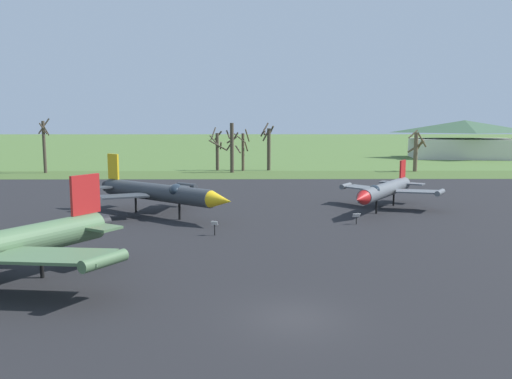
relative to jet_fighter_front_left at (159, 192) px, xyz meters
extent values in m
plane|color=#4C6B33|center=(9.50, -22.92, -2.13)|extent=(600.00, 600.00, 0.00)
cube|color=black|center=(9.50, -3.80, -2.10)|extent=(93.09, 63.73, 0.05)
cube|color=#435C2A|center=(9.50, 34.06, -2.10)|extent=(153.09, 12.00, 0.06)
cylinder|color=#33383D|center=(-0.29, 0.23, -0.04)|extent=(10.79, 9.01, 1.46)
cone|color=yellow|center=(5.47, -4.35, -0.04)|extent=(2.46, 2.34, 1.34)
cylinder|color=black|center=(-5.46, 4.35, -0.04)|extent=(1.26, 1.30, 1.02)
ellipsoid|color=#19232D|center=(1.61, -1.28, 0.36)|extent=(1.06, 2.00, 1.00)
cube|color=#33383D|center=(-3.04, -1.43, -0.15)|extent=(5.02, 3.74, 0.14)
cube|color=#33383D|center=(0.71, 3.28, -0.15)|extent=(2.89, 4.87, 0.14)
cylinder|color=#33383D|center=(-4.94, -2.84, -0.15)|extent=(2.16, 1.88, 0.54)
cylinder|color=#33383D|center=(1.66, 5.45, -0.15)|extent=(2.16, 1.88, 0.54)
cube|color=yellow|center=(-4.84, 3.86, 1.85)|extent=(1.22, 1.02, 2.32)
cube|color=#33383D|center=(-5.49, 2.74, 0.07)|extent=(2.29, 2.39, 0.14)
cube|color=#33383D|center=(-3.90, 4.74, 0.07)|extent=(2.29, 2.39, 0.14)
cylinder|color=black|center=(1.89, -1.50, -1.45)|extent=(0.19, 0.19, 1.36)
cylinder|color=black|center=(-2.46, 1.96, -1.45)|extent=(0.19, 0.19, 1.36)
cylinder|color=black|center=(5.19, -7.43, -1.73)|extent=(0.08, 0.08, 0.79)
cube|color=white|center=(5.19, -7.43, -1.19)|extent=(0.52, 0.34, 0.32)
cylinder|color=black|center=(-0.96, -13.90, 0.05)|extent=(1.35, 1.27, 1.06)
cube|color=#4C6B47|center=(-1.15, -20.54, -0.06)|extent=(5.36, 3.16, 0.14)
cylinder|color=#4C6B47|center=(1.35, -21.35, -0.06)|extent=(1.76, 2.37, 0.57)
cube|color=#B21E1E|center=(-1.47, -14.73, 1.92)|extent=(1.17, 1.75, 2.21)
cube|color=#4C6B47|center=(-2.54, -14.12, 0.17)|extent=(2.33, 2.18, 0.14)
cube|color=#4C6B47|center=(-0.44, -15.41, 0.17)|extent=(2.33, 2.18, 0.14)
cylinder|color=black|center=(-3.05, -17.30, -1.42)|extent=(0.20, 0.20, 1.42)
cylinder|color=#565B60|center=(20.10, 3.21, -0.25)|extent=(7.21, 10.28, 1.31)
cone|color=red|center=(16.61, -2.27, -0.25)|extent=(1.90, 2.04, 1.21)
cylinder|color=black|center=(23.30, 8.22, -0.25)|extent=(1.16, 1.10, 0.92)
ellipsoid|color=#19232D|center=(18.41, 0.56, 0.11)|extent=(0.87, 1.64, 0.82)
cube|color=#565B60|center=(18.54, 5.52, -0.35)|extent=(4.05, 4.29, 0.12)
cube|color=#565B60|center=(22.86, 2.77, -0.35)|extent=(4.22, 2.98, 0.12)
cylinder|color=#565B60|center=(17.10, 6.81, -0.35)|extent=(1.54, 2.03, 0.49)
cylinder|color=#565B60|center=(24.63, 2.01, -0.35)|extent=(1.54, 2.03, 0.49)
cube|color=red|center=(22.86, 7.54, 1.27)|extent=(0.97, 1.39, 1.73)
cube|color=#565B60|center=(21.81, 8.13, -0.15)|extent=(2.25, 2.04, 0.12)
cube|color=#565B60|center=(23.84, 6.84, -0.15)|extent=(2.25, 2.04, 0.12)
cylinder|color=black|center=(18.76, 1.11, -1.52)|extent=(0.17, 0.17, 1.22)
cylinder|color=black|center=(21.45, 5.32, -1.52)|extent=(0.17, 0.17, 1.22)
cylinder|color=black|center=(16.05, -3.58, -1.82)|extent=(0.08, 0.08, 0.62)
cube|color=white|center=(16.05, -3.58, -1.36)|extent=(0.62, 0.29, 0.31)
cylinder|color=#42382D|center=(-24.36, 37.12, 1.93)|extent=(0.48, 0.48, 8.12)
cylinder|color=#42382D|center=(-24.55, 37.92, 5.19)|extent=(1.82, 0.64, 2.49)
cylinder|color=#42382D|center=(-23.81, 37.00, 4.45)|extent=(0.45, 1.27, 1.43)
cylinder|color=#42382D|center=(-24.17, 36.65, 4.83)|extent=(1.20, 0.65, 1.81)
cylinder|color=#42382D|center=(2.22, 41.87, 0.94)|extent=(0.52, 0.52, 6.13)
cylinder|color=#42382D|center=(2.45, 40.42, 2.06)|extent=(3.05, 0.70, 1.86)
cylinder|color=#42382D|center=(2.36, 42.44, 3.61)|extent=(1.40, 0.61, 1.59)
cylinder|color=#42382D|center=(2.80, 41.95, 1.96)|extent=(0.44, 1.38, 1.30)
cylinder|color=#42382D|center=(1.84, 41.08, 2.72)|extent=(1.79, 0.99, 1.94)
cylinder|color=#42382D|center=(1.55, 42.21, 3.89)|extent=(0.94, 1.58, 2.13)
cylinder|color=#42382D|center=(4.81, 37.43, 1.78)|extent=(0.59, 0.59, 7.81)
cylinder|color=#42382D|center=(4.23, 37.18, 3.92)|extent=(0.77, 1.39, 1.35)
cylinder|color=#42382D|center=(4.75, 38.20, 3.01)|extent=(1.68, 0.37, 1.15)
cylinder|color=#42382D|center=(4.87, 38.32, 2.82)|extent=(1.99, 0.37, 2.87)
cylinder|color=brown|center=(6.48, 41.05, 0.93)|extent=(0.47, 0.47, 6.12)
cylinder|color=brown|center=(5.96, 40.17, 3.26)|extent=(1.93, 1.25, 1.49)
cylinder|color=brown|center=(5.67, 40.65, 1.42)|extent=(1.05, 1.83, 1.25)
cylinder|color=brown|center=(7.20, 40.77, 3.66)|extent=(0.82, 1.66, 2.09)
cylinder|color=brown|center=(7.03, 40.85, 1.85)|extent=(0.66, 1.33, 1.62)
cylinder|color=#42382D|center=(10.74, 41.76, 1.33)|extent=(0.58, 0.58, 6.92)
cylinder|color=#42382D|center=(10.04, 42.36, 4.58)|extent=(1.51, 1.69, 2.27)
cylinder|color=#42382D|center=(11.18, 42.04, 4.52)|extent=(0.90, 1.21, 1.47)
cylinder|color=#42382D|center=(10.30, 42.26, 3.67)|extent=(1.30, 1.20, 2.00)
cylinder|color=#42382D|center=(10.01, 41.76, 4.17)|extent=(0.32, 1.60, 1.02)
cylinder|color=brown|center=(34.23, 39.03, 1.02)|extent=(0.64, 0.64, 6.30)
cylinder|color=brown|center=(34.92, 39.35, 2.12)|extent=(1.05, 1.77, 2.00)
cylinder|color=brown|center=(33.95, 39.78, 3.90)|extent=(1.71, 0.82, 1.41)
cylinder|color=brown|center=(34.64, 40.22, 1.80)|extent=(2.62, 1.16, 2.00)
cylinder|color=brown|center=(34.87, 38.16, 3.04)|extent=(2.06, 1.62, 2.42)
cube|color=beige|center=(54.59, 69.56, 0.00)|extent=(23.36, 15.71, 4.26)
pyramid|color=#38563D|center=(54.59, 69.56, 4.82)|extent=(24.52, 16.49, 2.69)
camera|label=1|loc=(7.76, -43.19, 5.97)|focal=36.09mm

